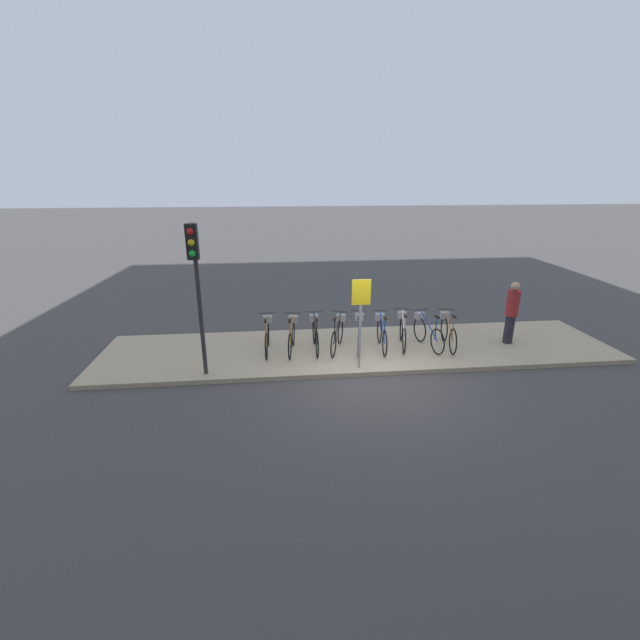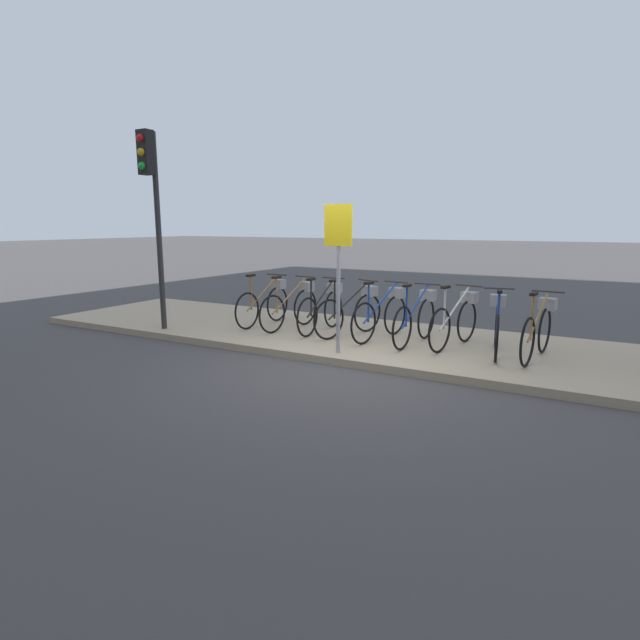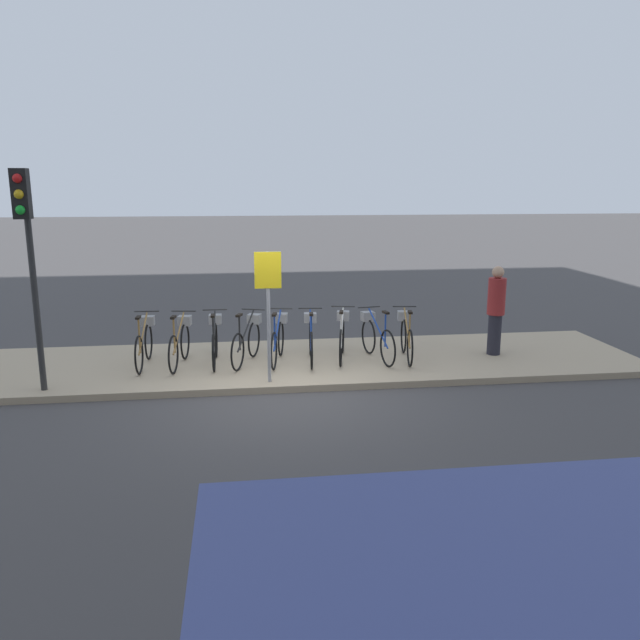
{
  "view_description": "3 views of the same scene",
  "coord_description": "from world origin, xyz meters",
  "px_view_note": "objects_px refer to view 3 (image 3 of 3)",
  "views": [
    {
      "loc": [
        -2.22,
        -9.12,
        4.59
      ],
      "look_at": [
        -1.14,
        1.11,
        1.11
      ],
      "focal_mm": 24.0,
      "sensor_mm": 36.0,
      "label": 1
    },
    {
      "loc": [
        3.04,
        -6.3,
        2.05
      ],
      "look_at": [
        -0.6,
        0.34,
        0.59
      ],
      "focal_mm": 28.0,
      "sensor_mm": 36.0,
      "label": 2
    },
    {
      "loc": [
        -0.74,
        -9.88,
        3.41
      ],
      "look_at": [
        0.73,
        1.3,
        0.95
      ],
      "focal_mm": 35.0,
      "sensor_mm": 36.0,
      "label": 3
    }
  ],
  "objects_px": {
    "pedestrian": "(496,308)",
    "traffic_light": "(27,235)",
    "parked_bicycle_1": "(180,341)",
    "parked_bicycle_4": "(278,338)",
    "parked_bicycle_8": "(406,336)",
    "sign_post": "(268,294)",
    "parked_bicycle_2": "(215,340)",
    "parked_bicycle_3": "(248,339)",
    "parked_bicycle_6": "(342,336)",
    "parked_bicycle_7": "(376,336)",
    "parked_bicycle_5": "(311,338)",
    "parked_bicycle_0": "(145,342)"
  },
  "relations": [
    {
      "from": "parked_bicycle_0",
      "to": "pedestrian",
      "type": "relative_size",
      "value": 0.95
    },
    {
      "from": "parked_bicycle_2",
      "to": "parked_bicycle_6",
      "type": "distance_m",
      "value": 2.42
    },
    {
      "from": "parked_bicycle_6",
      "to": "parked_bicycle_7",
      "type": "distance_m",
      "value": 0.65
    },
    {
      "from": "parked_bicycle_5",
      "to": "parked_bicycle_4",
      "type": "bearing_deg",
      "value": 175.43
    },
    {
      "from": "parked_bicycle_1",
      "to": "parked_bicycle_4",
      "type": "bearing_deg",
      "value": 0.11
    },
    {
      "from": "parked_bicycle_8",
      "to": "pedestrian",
      "type": "xyz_separation_m",
      "value": [
        1.8,
        0.05,
        0.48
      ]
    },
    {
      "from": "parked_bicycle_1",
      "to": "pedestrian",
      "type": "xyz_separation_m",
      "value": [
        6.07,
        -0.06,
        0.48
      ]
    },
    {
      "from": "parked_bicycle_1",
      "to": "sign_post",
      "type": "distance_m",
      "value": 2.28
    },
    {
      "from": "parked_bicycle_5",
      "to": "sign_post",
      "type": "xyz_separation_m",
      "value": [
        -0.85,
        -1.21,
        1.06
      ]
    },
    {
      "from": "parked_bicycle_3",
      "to": "parked_bicycle_8",
      "type": "bearing_deg",
      "value": -2.16
    },
    {
      "from": "parked_bicycle_8",
      "to": "pedestrian",
      "type": "relative_size",
      "value": 0.94
    },
    {
      "from": "parked_bicycle_0",
      "to": "parked_bicycle_7",
      "type": "bearing_deg",
      "value": -1.8
    },
    {
      "from": "parked_bicycle_7",
      "to": "parked_bicycle_6",
      "type": "bearing_deg",
      "value": 168.34
    },
    {
      "from": "parked_bicycle_1",
      "to": "parked_bicycle_7",
      "type": "height_order",
      "value": "same"
    },
    {
      "from": "traffic_light",
      "to": "sign_post",
      "type": "relative_size",
      "value": 1.59
    },
    {
      "from": "parked_bicycle_7",
      "to": "sign_post",
      "type": "bearing_deg",
      "value": -150.72
    },
    {
      "from": "sign_post",
      "to": "parked_bicycle_2",
      "type": "bearing_deg",
      "value": 126.16
    },
    {
      "from": "parked_bicycle_8",
      "to": "pedestrian",
      "type": "bearing_deg",
      "value": 1.61
    },
    {
      "from": "parked_bicycle_5",
      "to": "parked_bicycle_7",
      "type": "height_order",
      "value": "same"
    },
    {
      "from": "pedestrian",
      "to": "traffic_light",
      "type": "xyz_separation_m",
      "value": [
        -8.17,
        -1.25,
        1.61
      ]
    },
    {
      "from": "traffic_light",
      "to": "parked_bicycle_1",
      "type": "bearing_deg",
      "value": 31.8
    },
    {
      "from": "parked_bicycle_0",
      "to": "parked_bicycle_4",
      "type": "relative_size",
      "value": 1.02
    },
    {
      "from": "sign_post",
      "to": "parked_bicycle_6",
      "type": "bearing_deg",
      "value": 41.81
    },
    {
      "from": "parked_bicycle_1",
      "to": "parked_bicycle_2",
      "type": "distance_m",
      "value": 0.63
    },
    {
      "from": "parked_bicycle_1",
      "to": "parked_bicycle_8",
      "type": "xyz_separation_m",
      "value": [
        4.27,
        -0.11,
        0.0
      ]
    },
    {
      "from": "pedestrian",
      "to": "traffic_light",
      "type": "relative_size",
      "value": 0.5
    },
    {
      "from": "parked_bicycle_3",
      "to": "parked_bicycle_6",
      "type": "xyz_separation_m",
      "value": [
        1.81,
        0.05,
        0.0
      ]
    },
    {
      "from": "parked_bicycle_2",
      "to": "parked_bicycle_6",
      "type": "height_order",
      "value": "same"
    },
    {
      "from": "parked_bicycle_2",
      "to": "parked_bicycle_5",
      "type": "bearing_deg",
      "value": -2.98
    },
    {
      "from": "parked_bicycle_4",
      "to": "pedestrian",
      "type": "distance_m",
      "value": 4.28
    },
    {
      "from": "parked_bicycle_3",
      "to": "pedestrian",
      "type": "relative_size",
      "value": 0.9
    },
    {
      "from": "pedestrian",
      "to": "traffic_light",
      "type": "height_order",
      "value": "traffic_light"
    },
    {
      "from": "parked_bicycle_6",
      "to": "traffic_light",
      "type": "relative_size",
      "value": 0.46
    },
    {
      "from": "parked_bicycle_6",
      "to": "parked_bicycle_8",
      "type": "distance_m",
      "value": 1.23
    },
    {
      "from": "parked_bicycle_0",
      "to": "parked_bicycle_1",
      "type": "relative_size",
      "value": 1.01
    },
    {
      "from": "parked_bicycle_3",
      "to": "parked_bicycle_8",
      "type": "height_order",
      "value": "same"
    },
    {
      "from": "parked_bicycle_3",
      "to": "sign_post",
      "type": "distance_m",
      "value": 1.68
    },
    {
      "from": "parked_bicycle_2",
      "to": "parked_bicycle_3",
      "type": "distance_m",
      "value": 0.61
    },
    {
      "from": "parked_bicycle_0",
      "to": "pedestrian",
      "type": "height_order",
      "value": "pedestrian"
    },
    {
      "from": "sign_post",
      "to": "pedestrian",
      "type": "bearing_deg",
      "value": 14.94
    },
    {
      "from": "parked_bicycle_0",
      "to": "sign_post",
      "type": "xyz_separation_m",
      "value": [
        2.23,
        -1.31,
        1.06
      ]
    },
    {
      "from": "parked_bicycle_8",
      "to": "sign_post",
      "type": "xyz_separation_m",
      "value": [
        -2.69,
        -1.15,
        1.06
      ]
    },
    {
      "from": "parked_bicycle_2",
      "to": "traffic_light",
      "type": "relative_size",
      "value": 0.47
    },
    {
      "from": "parked_bicycle_3",
      "to": "parked_bicycle_1",
      "type": "bearing_deg",
      "value": -179.69
    },
    {
      "from": "parked_bicycle_4",
      "to": "parked_bicycle_7",
      "type": "xyz_separation_m",
      "value": [
        1.87,
        -0.08,
        0.0
      ]
    },
    {
      "from": "pedestrian",
      "to": "sign_post",
      "type": "bearing_deg",
      "value": -165.06
    },
    {
      "from": "parked_bicycle_6",
      "to": "pedestrian",
      "type": "distance_m",
      "value": 3.06
    },
    {
      "from": "parked_bicycle_8",
      "to": "pedestrian",
      "type": "height_order",
      "value": "pedestrian"
    },
    {
      "from": "parked_bicycle_5",
      "to": "parked_bicycle_6",
      "type": "xyz_separation_m",
      "value": [
        0.62,
        0.1,
        0.0
      ]
    },
    {
      "from": "parked_bicycle_4",
      "to": "parked_bicycle_3",
      "type": "bearing_deg",
      "value": 179.68
    }
  ]
}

